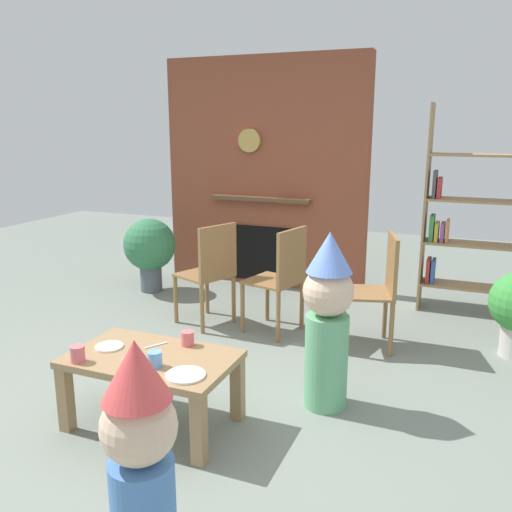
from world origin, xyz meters
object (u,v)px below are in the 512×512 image
Objects in this scene: bookshelf at (468,220)px; coffee_table at (152,368)px; dining_chair_middle at (282,275)px; dining_chair_right at (379,284)px; paper_cup_center at (188,338)px; child_in_pink at (328,317)px; paper_cup_near_left at (78,354)px; child_with_cone_hat at (141,463)px; potted_plant_short at (150,247)px; paper_plate_front at (186,375)px; paper_plate_rear at (109,347)px; paper_cup_near_right at (155,359)px; birthday_cake_slice at (131,353)px; dining_chair_left at (211,269)px.

coffee_table is (-1.58, -2.77, -0.52)m from bookshelf.
dining_chair_right is (0.78, 0.02, 0.00)m from dining_chair_middle.
child_in_pink reaches higher than paper_cup_center.
child_in_pink is at bearing 34.16° from paper_cup_near_left.
child_with_cone_hat reaches higher than potted_plant_short.
potted_plant_short is at bearing -29.95° from dining_chair_right.
child_with_cone_hat reaches higher than paper_cup_center.
paper_plate_front is 0.27× the size of potted_plant_short.
paper_cup_near_left is at bearing 87.70° from dining_chair_middle.
paper_plate_rear is 0.21× the size of potted_plant_short.
dining_chair_right is (0.69, 1.79, 0.08)m from paper_plate_front.
bookshelf is 22.09× the size of paper_cup_center.
paper_cup_near_right is 0.33m from paper_cup_center.
dining_chair_right reaches higher than coffee_table.
dining_chair_middle is at bearing 86.31° from paper_cup_near_right.
coffee_table is 10.91× the size of paper_cup_near_right.
paper_cup_near_right is (0.43, 0.11, -0.00)m from paper_cup_near_left.
paper_cup_near_left is 0.08× the size of child_in_pink.
birthday_cake_slice is at bearing -120.07° from bookshelf.
dining_chair_left is at bearing 112.83° from paper_plate_front.
birthday_cake_slice is 0.13× the size of potted_plant_short.
paper_cup_center is 0.11× the size of potted_plant_short.
dining_chair_left is 1.00× the size of dining_chair_right.
dining_chair_right reaches higher than paper_cup_near_left.
paper_plate_rear is at bearing 165.59° from paper_plate_front.
paper_cup_near_left is at bearing 19.25° from child_with_cone_hat.
paper_cup_near_left is 0.92× the size of birthday_cake_slice.
paper_cup_center is (-1.46, -2.56, -0.40)m from bookshelf.
paper_cup_near_right is (0.10, -0.11, 0.12)m from coffee_table.
paper_cup_center is 0.86× the size of birthday_cake_slice.
dining_chair_left is (-0.72, 1.71, 0.08)m from paper_plate_front.
child_with_cone_hat is 2.66m from dining_chair_right.
paper_cup_center is 1.45m from dining_chair_left.
dining_chair_middle is (0.09, 1.41, 0.04)m from paper_cup_center.
paper_plate_front is 0.23× the size of dining_chair_right.
paper_cup_center is 0.41m from paper_plate_front.
coffee_table is 1.05× the size of dining_chair_right.
paper_cup_near_right is at bearing -1.42° from child_with_cone_hat.
paper_cup_center is at bearing -51.90° from potted_plant_short.
dining_chair_right is at bearing 51.71° from paper_plate_rear.
paper_cup_center is 0.10× the size of dining_chair_middle.
child_in_pink is (0.56, 0.74, 0.15)m from paper_plate_front.
bookshelf reaches higher than dining_chair_left.
bookshelf reaches higher than child_with_cone_hat.
paper_cup_center is 1.68m from dining_chair_right.
paper_cup_center is at bearing 57.03° from birthday_cake_slice.
paper_plate_rear is 0.18× the size of dining_chair_left.
paper_plate_front is 2.10× the size of birthday_cake_slice.
dining_chair_middle and dining_chair_right have the same top height.
paper_cup_near_right is (-1.48, -2.88, -0.40)m from bookshelf.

